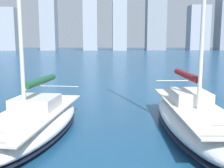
% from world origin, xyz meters
% --- Properties ---
extents(city_skyline, '(165.82, 18.18, 52.68)m').
position_xyz_m(city_skyline, '(-3.59, -163.18, 21.31)').
color(city_skyline, gray).
rests_on(city_skyline, ground).
extents(sailboat_maroon, '(2.88, 9.63, 12.35)m').
position_xyz_m(sailboat_maroon, '(-3.63, -7.31, 0.71)').
color(sailboat_maroon, silver).
rests_on(sailboat_maroon, ground).
extents(sailboat_forest, '(4.22, 9.02, 9.37)m').
position_xyz_m(sailboat_forest, '(3.38, -7.26, 0.58)').
color(sailboat_forest, white).
rests_on(sailboat_forest, ground).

